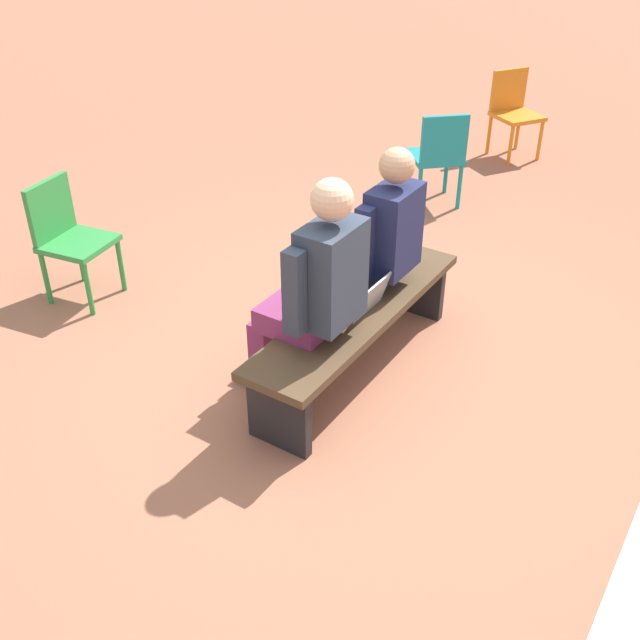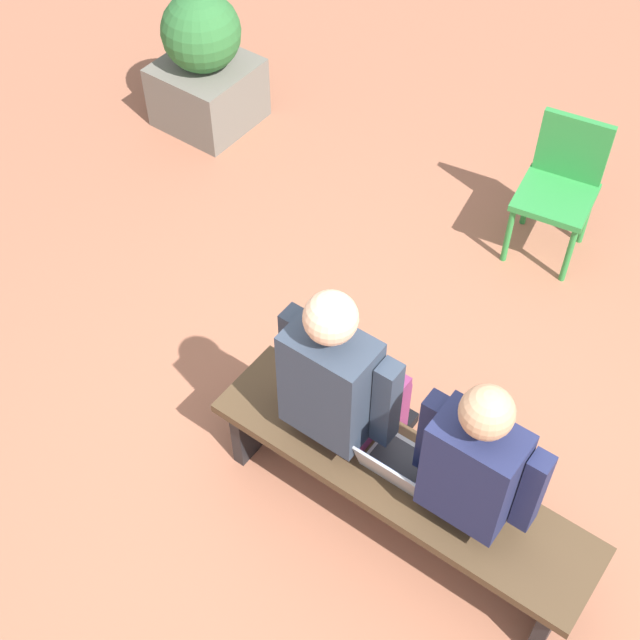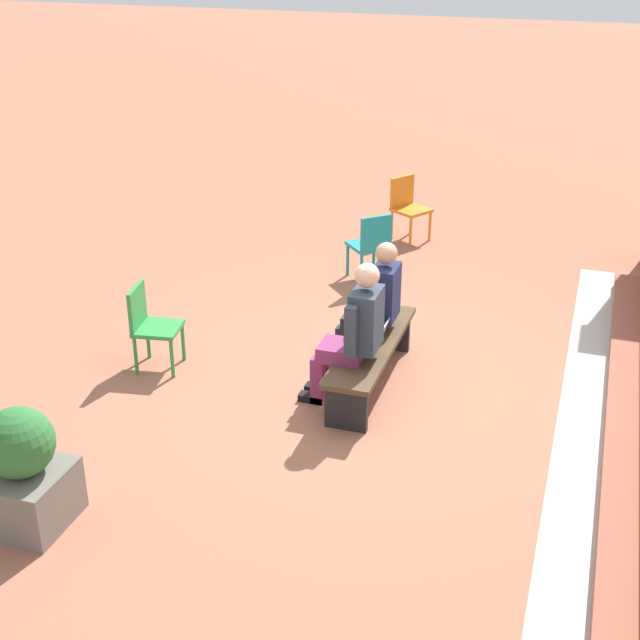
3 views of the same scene
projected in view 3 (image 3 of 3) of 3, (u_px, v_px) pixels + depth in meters
The scene contains 10 objects.
ground_plane at pixel (376, 390), 8.32m from camera, with size 60.00×60.00×0.00m, color #9E6047.
concrete_strip at pixel (581, 418), 7.85m from camera, with size 7.29×0.40×0.01m, color #B7B2A8.
bench at pixel (371, 352), 8.24m from camera, with size 1.80×0.44×0.45m.
person_student at pixel (374, 303), 8.38m from camera, with size 0.53×0.67×1.32m.
person_adult at pixel (354, 331), 7.79m from camera, with size 0.56×0.71×1.37m.
laptop at pixel (372, 339), 8.17m from camera, with size 0.32×0.29×0.21m.
plastic_chair_mid_courtyard at pixel (371, 243), 10.53m from camera, with size 0.59×0.59×0.84m.
plastic_chair_near_bench_right at pixel (150, 322), 8.53m from camera, with size 0.48×0.48×0.84m.
plastic_chair_far_left at pixel (407, 204), 11.86m from camera, with size 0.58×0.58×0.84m.
planter at pixel (23, 471), 6.37m from camera, with size 0.60×0.60×0.94m.
Camera 3 is at (7.06, 1.75, 4.13)m, focal length 50.00 mm.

